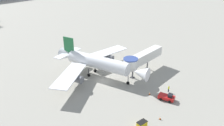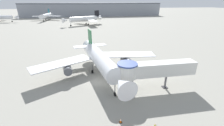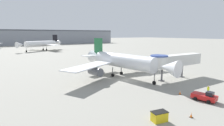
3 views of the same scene
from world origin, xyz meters
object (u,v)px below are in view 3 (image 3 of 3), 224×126
at_px(jet_bridge, 173,61).
at_px(traffic_cone_apron_front, 191,115).
at_px(service_container_yellow, 159,116).
at_px(ground_crew_marshaller, 208,90).
at_px(main_airplane, 122,61).
at_px(pushback_tug_red, 205,96).
at_px(background_jet_black_tail, 42,44).
at_px(traffic_cone_near_nose, 180,93).

distance_m(jet_bridge, traffic_cone_apron_front, 22.02).
height_order(service_container_yellow, ground_crew_marshaller, ground_crew_marshaller).
bearing_deg(main_airplane, jet_bridge, -52.56).
xyz_separation_m(pushback_tug_red, service_container_yellow, (-12.15, -0.68, -0.07)).
bearing_deg(background_jet_black_tail, jet_bridge, -20.29).
xyz_separation_m(pushback_tug_red, ground_crew_marshaller, (3.51, 1.32, 0.26)).
bearing_deg(main_airplane, traffic_cone_apron_front, -113.15).
relative_size(main_airplane, pushback_tug_red, 7.95).
height_order(traffic_cone_near_nose, traffic_cone_apron_front, traffic_cone_near_nose).
bearing_deg(pushback_tug_red, background_jet_black_tail, 80.47).
bearing_deg(jet_bridge, service_container_yellow, -144.19).
relative_size(traffic_cone_near_nose, traffic_cone_apron_front, 1.08).
distance_m(pushback_tug_red, service_container_yellow, 12.17).
bearing_deg(ground_crew_marshaller, background_jet_black_tail, -160.09).
bearing_deg(background_jet_black_tail, ground_crew_marshaller, -23.10).
height_order(traffic_cone_apron_front, background_jet_black_tail, background_jet_black_tail).
relative_size(main_airplane, jet_bridge, 1.97).
xyz_separation_m(main_airplane, ground_crew_marshaller, (5.46, -20.37, -3.27)).
height_order(jet_bridge, traffic_cone_near_nose, jet_bridge).
distance_m(main_airplane, background_jet_black_tail, 91.27).
relative_size(ground_crew_marshaller, background_jet_black_tail, 0.06).
bearing_deg(pushback_tug_red, traffic_cone_apron_front, -173.92).
bearing_deg(traffic_cone_near_nose, traffic_cone_apron_front, -135.50).
relative_size(jet_bridge, ground_crew_marshaller, 9.55).
bearing_deg(jet_bridge, pushback_tug_red, -119.51).
relative_size(service_container_yellow, traffic_cone_near_nose, 3.08).
bearing_deg(main_airplane, ground_crew_marshaller, -84.89).
height_order(main_airplane, jet_bridge, main_airplane).
xyz_separation_m(service_container_yellow, ground_crew_marshaller, (15.66, 2.00, 0.33)).
xyz_separation_m(pushback_tug_red, traffic_cone_near_nose, (-0.80, 4.32, -0.39)).
relative_size(main_airplane, ground_crew_marshaller, 18.84).
bearing_deg(jet_bridge, background_jet_black_tail, 98.16).
bearing_deg(background_jet_black_tail, service_container_yellow, -31.04).
relative_size(pushback_tug_red, traffic_cone_apron_front, 5.96).
xyz_separation_m(main_airplane, traffic_cone_near_nose, (1.15, -17.37, -3.93)).
xyz_separation_m(main_airplane, pushback_tug_red, (1.96, -21.69, -3.54)).
xyz_separation_m(jet_bridge, background_jet_black_tail, (-11.19, 100.19, -0.02)).
relative_size(main_airplane, traffic_cone_near_nose, 44.00).
relative_size(traffic_cone_apron_front, ground_crew_marshaller, 0.40).
height_order(main_airplane, pushback_tug_red, main_airplane).
bearing_deg(pushback_tug_red, service_container_yellow, 171.95).
bearing_deg(background_jet_black_tail, main_airplane, -25.73).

